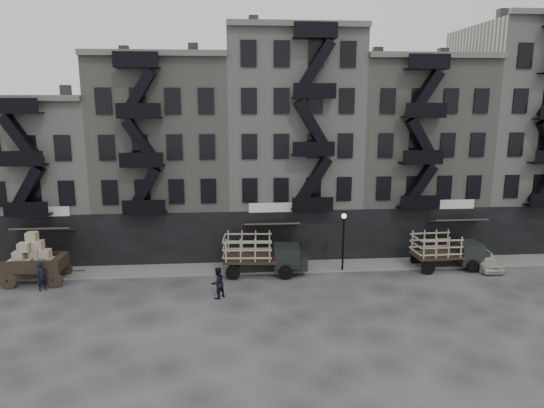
{
  "coord_description": "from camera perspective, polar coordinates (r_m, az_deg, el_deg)",
  "views": [
    {
      "loc": [
        -4.75,
        -29.87,
        12.02
      ],
      "look_at": [
        -1.95,
        4.0,
        4.75
      ],
      "focal_mm": 32.0,
      "sensor_mm": 36.0,
      "label": 1
    }
  ],
  "objects": [
    {
      "name": "wagon",
      "position": [
        36.12,
        -26.33,
        -5.41
      ],
      "size": [
        4.07,
        2.22,
        3.42
      ],
      "rotation": [
        0.0,
        0.0,
        -0.01
      ],
      "color": "black",
      "rests_on": "ground"
    },
    {
      "name": "building_mideast",
      "position": [
        42.59,
        15.65,
        5.53
      ],
      "size": [
        10.0,
        11.35,
        16.2
      ],
      "color": "gray",
      "rests_on": "ground"
    },
    {
      "name": "building_west",
      "position": [
        42.95,
        -25.49,
        2.84
      ],
      "size": [
        10.0,
        11.35,
        13.2
      ],
      "color": "#A09B93",
      "rests_on": "ground"
    },
    {
      "name": "pedestrian_mid",
      "position": [
        30.49,
        -6.42,
        -9.21
      ],
      "size": [
        1.22,
        1.21,
        1.99
      ],
      "primitive_type": "imported",
      "rotation": [
        0.0,
        0.0,
        3.9
      ],
      "color": "black",
      "rests_on": "ground"
    },
    {
      "name": "building_east",
      "position": [
        46.88,
        27.38,
        7.04
      ],
      "size": [
        10.0,
        11.35,
        19.2
      ],
      "color": "#A09B93",
      "rests_on": "ground"
    },
    {
      "name": "stake_truck_west",
      "position": [
        34.14,
        -1.14,
        -5.6
      ],
      "size": [
        5.93,
        2.75,
        2.91
      ],
      "rotation": [
        0.0,
        0.0,
        -0.07
      ],
      "color": "black",
      "rests_on": "ground"
    },
    {
      "name": "building_midwest",
      "position": [
        40.3,
        -12.23,
        5.36
      ],
      "size": [
        10.0,
        11.35,
        16.2
      ],
      "color": "gray",
      "rests_on": "ground"
    },
    {
      "name": "pedestrian_west",
      "position": [
        34.81,
        -25.45,
        -7.68
      ],
      "size": [
        0.82,
        0.82,
        1.92
      ],
      "primitive_type": "imported",
      "rotation": [
        0.0,
        0.0,
        0.78
      ],
      "color": "black",
      "rests_on": "ground"
    },
    {
      "name": "sidewalk",
      "position": [
        36.0,
        3.16,
        -7.33
      ],
      "size": [
        55.0,
        2.5,
        0.15
      ],
      "primitive_type": "cube",
      "color": "slate",
      "rests_on": "ground"
    },
    {
      "name": "stake_truck_east",
      "position": [
        37.48,
        19.97,
        -4.93
      ],
      "size": [
        5.45,
        2.42,
        2.69
      ],
      "rotation": [
        0.0,
        0.0,
        0.04
      ],
      "color": "black",
      "rests_on": "ground"
    },
    {
      "name": "building_center",
      "position": [
        40.14,
        2.11,
        7.03
      ],
      "size": [
        10.0,
        11.35,
        18.2
      ],
      "color": "#A09B93",
      "rests_on": "ground"
    },
    {
      "name": "lamp_post",
      "position": [
        34.64,
        8.4,
        -3.53
      ],
      "size": [
        0.36,
        0.36,
        4.28
      ],
      "color": "black",
      "rests_on": "ground"
    },
    {
      "name": "ground",
      "position": [
        32.55,
        4.07,
        -9.64
      ],
      "size": [
        140.0,
        140.0,
        0.0
      ],
      "primitive_type": "plane",
      "color": "#38383A",
      "rests_on": "ground"
    },
    {
      "name": "car_east",
      "position": [
        38.95,
        23.63,
        -5.92
      ],
      "size": [
        1.82,
        4.03,
        1.34
      ],
      "primitive_type": "imported",
      "rotation": [
        0.0,
        0.0,
        -0.06
      ],
      "color": "beige",
      "rests_on": "ground"
    }
  ]
}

